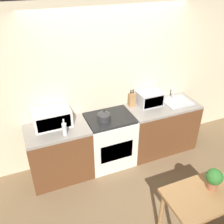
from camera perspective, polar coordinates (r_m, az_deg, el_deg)
ground_plane at (r=3.99m, az=6.39°, el=-17.93°), size 16.00×16.00×0.00m
wall_back at (r=4.07m, az=-0.48°, el=6.39°), size 10.00×0.06×2.60m
counter_left_run at (r=4.02m, az=-11.90°, el=-9.05°), size 0.93×0.62×0.90m
counter_right_run at (r=4.58m, az=11.03°, el=-3.38°), size 1.23×0.62×0.90m
stove_range at (r=4.19m, az=-0.55°, el=-6.43°), size 0.75×0.62×0.90m
kettle at (r=3.82m, az=-1.84°, el=-0.90°), size 0.20×0.20×0.19m
microwave at (r=3.78m, az=-13.54°, el=-1.30°), size 0.55×0.34×0.26m
bottle at (r=3.56m, az=-10.83°, el=-3.79°), size 0.07×0.07×0.25m
knife_block at (r=4.19m, az=4.52°, el=2.84°), size 0.10×0.07×0.31m
toaster_oven at (r=4.28m, az=8.55°, el=3.14°), size 0.41×0.32×0.23m
sink_basin at (r=4.50m, az=14.61°, el=2.38°), size 0.47×0.40×0.24m
dining_table at (r=3.22m, az=19.94°, el=-18.66°), size 0.89×0.55×0.76m
potted_plant at (r=3.12m, az=22.29°, el=-13.79°), size 0.19×0.19×0.27m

